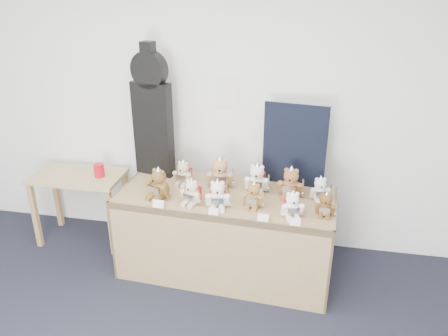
% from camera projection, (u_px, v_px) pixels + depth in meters
% --- Properties ---
extents(room_shell, '(6.00, 6.00, 6.00)m').
position_uv_depth(room_shell, '(227.00, 93.00, 4.04)').
color(room_shell, white).
rests_on(room_shell, floor).
extents(display_table, '(1.92, 0.89, 0.78)m').
position_uv_depth(display_table, '(224.00, 215.00, 3.79)').
color(display_table, '#8F6B49').
rests_on(display_table, floor).
extents(side_table, '(0.89, 0.50, 0.74)m').
position_uv_depth(side_table, '(79.00, 186.00, 4.34)').
color(side_table, tan).
rests_on(side_table, floor).
extents(guitar_case, '(0.39, 0.19, 1.23)m').
position_uv_depth(guitar_case, '(152.00, 113.00, 3.97)').
color(guitar_case, black).
rests_on(guitar_case, display_table).
extents(navy_board, '(0.56, 0.10, 0.75)m').
position_uv_depth(navy_board, '(294.00, 146.00, 3.84)').
color(navy_board, black).
rests_on(navy_board, display_table).
extents(red_cup, '(0.10, 0.10, 0.13)m').
position_uv_depth(red_cup, '(99.00, 170.00, 4.23)').
color(red_cup, red).
rests_on(red_cup, side_table).
extents(teddy_front_far_left, '(0.24, 0.24, 0.30)m').
position_uv_depth(teddy_front_far_left, '(159.00, 185.00, 3.70)').
color(teddy_front_far_left, brown).
rests_on(teddy_front_far_left, display_table).
extents(teddy_front_left, '(0.20, 0.19, 0.25)m').
position_uv_depth(teddy_front_left, '(192.00, 193.00, 3.61)').
color(teddy_front_left, beige).
rests_on(teddy_front_left, display_table).
extents(teddy_front_centre, '(0.23, 0.20, 0.27)m').
position_uv_depth(teddy_front_centre, '(218.00, 196.00, 3.54)').
color(teddy_front_centre, silver).
rests_on(teddy_front_centre, display_table).
extents(teddy_front_right, '(0.20, 0.17, 0.24)m').
position_uv_depth(teddy_front_right, '(254.00, 196.00, 3.56)').
color(teddy_front_right, olive).
rests_on(teddy_front_right, display_table).
extents(teddy_front_far_right, '(0.21, 0.18, 0.25)m').
position_uv_depth(teddy_front_far_right, '(292.00, 206.00, 3.40)').
color(teddy_front_far_right, white).
rests_on(teddy_front_far_right, display_table).
extents(teddy_front_end, '(0.18, 0.15, 0.22)m').
position_uv_depth(teddy_front_end, '(326.00, 205.00, 3.43)').
color(teddy_front_end, brown).
rests_on(teddy_front_end, display_table).
extents(teddy_back_left, '(0.21, 0.18, 0.25)m').
position_uv_depth(teddy_back_left, '(183.00, 174.00, 3.95)').
color(teddy_back_left, tan).
rests_on(teddy_back_left, display_table).
extents(teddy_back_centre_left, '(0.27, 0.23, 0.32)m').
position_uv_depth(teddy_back_centre_left, '(220.00, 174.00, 3.87)').
color(teddy_back_centre_left, tan).
rests_on(teddy_back_centre_left, display_table).
extents(teddy_back_centre_right, '(0.24, 0.19, 0.29)m').
position_uv_depth(teddy_back_centre_right, '(257.00, 180.00, 3.80)').
color(teddy_back_centre_right, white).
rests_on(teddy_back_centre_right, display_table).
extents(teddy_back_right, '(0.24, 0.21, 0.30)m').
position_uv_depth(teddy_back_right, '(291.00, 184.00, 3.71)').
color(teddy_back_right, brown).
rests_on(teddy_back_right, display_table).
extents(teddy_back_end, '(0.19, 0.17, 0.23)m').
position_uv_depth(teddy_back_end, '(320.00, 190.00, 3.67)').
color(teddy_back_end, silver).
rests_on(teddy_back_end, display_table).
extents(entry_card_a, '(0.10, 0.03, 0.07)m').
position_uv_depth(entry_card_a, '(158.00, 204.00, 3.56)').
color(entry_card_a, silver).
rests_on(entry_card_a, display_table).
extents(entry_card_b, '(0.08, 0.02, 0.06)m').
position_uv_depth(entry_card_b, '(213.00, 212.00, 3.45)').
color(entry_card_b, silver).
rests_on(entry_card_b, display_table).
extents(entry_card_c, '(0.09, 0.02, 0.06)m').
position_uv_depth(entry_card_c, '(263.00, 218.00, 3.36)').
color(entry_card_c, silver).
rests_on(entry_card_c, display_table).
extents(entry_card_d, '(0.09, 0.02, 0.06)m').
position_uv_depth(entry_card_d, '(295.00, 222.00, 3.30)').
color(entry_card_d, silver).
rests_on(entry_card_d, display_table).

